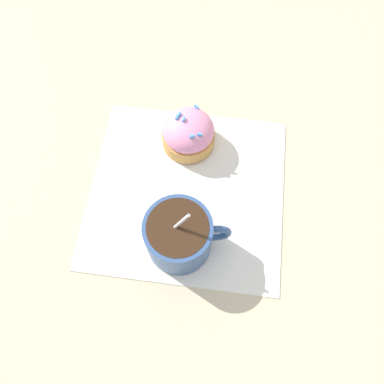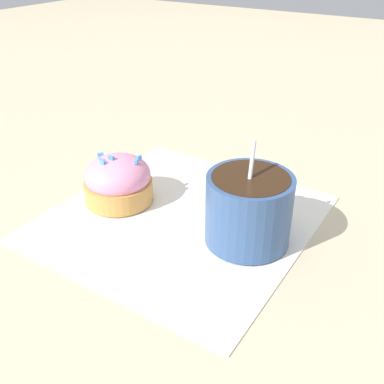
% 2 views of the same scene
% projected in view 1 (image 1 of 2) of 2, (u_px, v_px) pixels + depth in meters
% --- Properties ---
extents(ground_plane, '(3.00, 3.00, 0.00)m').
position_uv_depth(ground_plane, '(187.00, 191.00, 0.55)').
color(ground_plane, '#C6B793').
extents(paper_napkin, '(0.27, 0.28, 0.00)m').
position_uv_depth(paper_napkin, '(187.00, 191.00, 0.54)').
color(paper_napkin, white).
rests_on(paper_napkin, ground_plane).
extents(coffee_cup, '(0.09, 0.11, 0.11)m').
position_uv_depth(coffee_cup, '(177.00, 235.00, 0.47)').
color(coffee_cup, '#335184').
rests_on(coffee_cup, paper_napkin).
extents(frosted_pastry, '(0.08, 0.08, 0.06)m').
position_uv_depth(frosted_pastry, '(188.00, 133.00, 0.55)').
color(frosted_pastry, '#D19347').
rests_on(frosted_pastry, paper_napkin).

